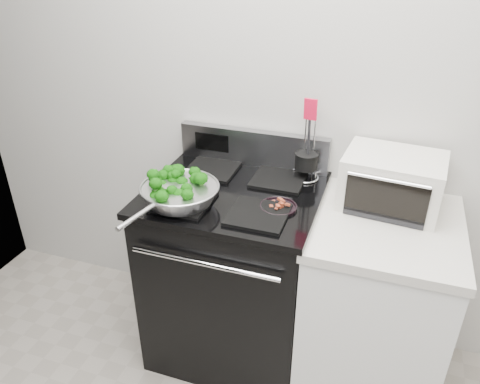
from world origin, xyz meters
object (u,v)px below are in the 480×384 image
at_px(utensil_holder, 306,165).
at_px(toaster_oven, 392,181).
at_px(skillet, 180,193).
at_px(bacon_plate, 278,205).
at_px(gas_range, 234,271).

distance_m(utensil_holder, toaster_oven, 0.40).
distance_m(skillet, toaster_oven, 0.92).
relative_size(skillet, bacon_plate, 3.33).
distance_m(skillet, utensil_holder, 0.62).
bearing_deg(toaster_oven, utensil_holder, 174.40).
bearing_deg(utensil_holder, gas_range, -132.78).
distance_m(bacon_plate, toaster_oven, 0.51).
xyz_separation_m(skillet, toaster_oven, (0.86, 0.33, 0.03)).
bearing_deg(toaster_oven, gas_range, -161.95).
bearing_deg(utensil_holder, toaster_oven, -2.48).
xyz_separation_m(utensil_holder, toaster_oven, (0.39, -0.08, 0.02)).
distance_m(bacon_plate, utensil_holder, 0.32).
bearing_deg(bacon_plate, toaster_oven, 27.96).
distance_m(skillet, bacon_plate, 0.43).
bearing_deg(skillet, gas_range, 58.06).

